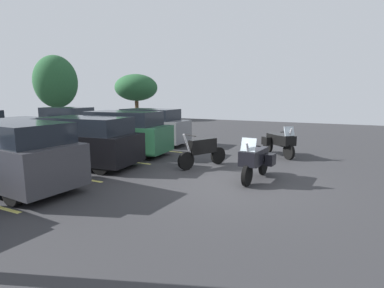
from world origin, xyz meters
TOP-DOWN VIEW (x-y plane):
  - ground at (0.00, 0.00)m, footprint 44.00×44.00m
  - motorcycle_touring at (0.41, -0.58)m, footprint 2.16×0.98m
  - motorcycle_second at (1.34, 1.60)m, footprint 2.03×1.09m
  - motorcycle_third at (4.54, -0.63)m, footprint 1.70×1.63m
  - parking_stripes at (-0.49, 6.03)m, footprint 13.29×4.94m
  - car_charcoal at (-3.30, 5.63)m, footprint 2.20×5.00m
  - car_black at (-0.45, 5.71)m, footprint 2.17×4.56m
  - car_green at (1.95, 5.83)m, footprint 2.13×4.56m
  - car_grey at (4.75, 6.30)m, footprint 1.86×4.47m
  - car_far_tan at (1.50, 12.18)m, footprint 2.13×4.82m
  - car_far_white at (4.15, 11.92)m, footprint 2.20×4.39m
  - tree_center at (9.08, 18.38)m, footprint 3.48×3.48m
  - tree_right at (18.23, 16.94)m, footprint 4.62×4.62m

SIDE VIEW (x-z plane):
  - ground at x=0.00m, z-range -0.10..0.00m
  - parking_stripes at x=-0.49m, z-range 0.00..0.01m
  - motorcycle_second at x=1.34m, z-range -0.04..1.26m
  - motorcycle_third at x=4.54m, z-range -0.03..1.33m
  - motorcycle_touring at x=0.41m, z-range -0.04..1.37m
  - car_far_tan at x=1.50m, z-range -0.02..1.46m
  - car_black at x=-0.45m, z-range 0.01..1.85m
  - car_far_white at x=4.15m, z-range -0.01..1.91m
  - car_grey at x=4.75m, z-range 0.00..1.91m
  - car_charcoal at x=-3.30m, z-range 0.02..1.92m
  - car_green at x=1.95m, z-range 0.01..1.94m
  - tree_right at x=18.23m, z-range 1.01..5.93m
  - tree_center at x=9.08m, z-range 0.79..6.70m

